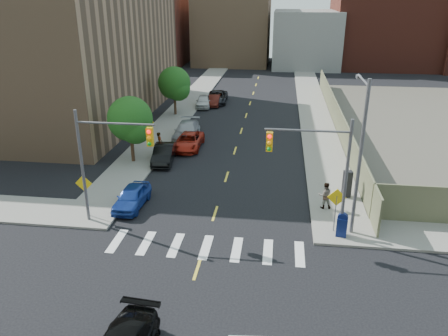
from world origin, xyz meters
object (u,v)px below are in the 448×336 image
(parked_car_red, at_px, (188,141))
(parked_car_grey, at_px, (217,97))
(parked_car_black, at_px, (164,154))
(parked_car_silver, at_px, (187,131))
(mailbox, at_px, (342,225))
(pedestrian_west, at_px, (160,143))
(parked_car_white, at_px, (204,101))
(pedestrian_east, at_px, (325,195))
(payphone, at_px, (347,184))
(parked_car_blue, at_px, (132,197))
(parked_car_maroon, at_px, (214,100))

(parked_car_red, distance_m, parked_car_grey, 17.77)
(parked_car_black, bearing_deg, parked_car_silver, 78.90)
(mailbox, distance_m, pedestrian_west, 18.42)
(parked_car_silver, distance_m, parked_car_white, 12.56)
(parked_car_grey, relative_size, pedestrian_west, 2.83)
(parked_car_silver, bearing_deg, pedestrian_east, -51.46)
(parked_car_red, relative_size, payphone, 2.65)
(mailbox, xyz_separation_m, payphone, (0.93, 5.32, 0.23))
(payphone, bearing_deg, parked_car_black, 151.37)
(parked_car_silver, xyz_separation_m, pedestrian_east, (11.83, -13.31, 0.24))
(parked_car_white, bearing_deg, mailbox, -69.97)
(pedestrian_west, bearing_deg, parked_car_blue, 164.99)
(parked_car_maroon, bearing_deg, parked_car_silver, -95.07)
(parked_car_white, xyz_separation_m, mailbox, (13.07, -29.27, 0.12))
(parked_car_maroon, height_order, payphone, payphone)
(parked_car_grey, bearing_deg, parked_car_maroon, -97.60)
(parked_car_blue, height_order, mailbox, mailbox)
(parked_car_red, bearing_deg, parked_car_black, -110.13)
(parked_car_silver, bearing_deg, parked_car_white, 89.52)
(parked_car_blue, distance_m, pedestrian_west, 9.89)
(parked_car_white, relative_size, parked_car_maroon, 1.08)
(parked_car_black, height_order, mailbox, mailbox)
(parked_car_blue, relative_size, parked_car_silver, 0.75)
(parked_car_red, relative_size, mailbox, 3.40)
(payphone, bearing_deg, parked_car_white, 111.78)
(parked_car_black, relative_size, pedestrian_west, 2.38)
(parked_car_red, height_order, pedestrian_west, pedestrian_west)
(pedestrian_east, bearing_deg, parked_car_blue, 0.91)
(parked_car_white, distance_m, parked_car_maroon, 1.53)
(parked_car_silver, relative_size, payphone, 2.94)
(parked_car_black, distance_m, parked_car_white, 18.83)
(parked_car_silver, relative_size, parked_car_maroon, 1.38)
(parked_car_blue, bearing_deg, payphone, 14.22)
(parked_car_maroon, height_order, pedestrian_west, pedestrian_west)
(parked_car_blue, relative_size, payphone, 2.19)
(parked_car_white, height_order, pedestrian_west, pedestrian_west)
(parked_car_blue, bearing_deg, pedestrian_west, 96.58)
(mailbox, distance_m, pedestrian_east, 3.49)
(parked_car_black, bearing_deg, parked_car_maroon, 80.68)
(parked_car_blue, xyz_separation_m, parked_car_silver, (0.57, 14.46, 0.10))
(parked_car_white, xyz_separation_m, pedestrian_west, (-0.80, -17.16, 0.36))
(parked_car_black, xyz_separation_m, pedestrian_west, (-0.80, 1.67, 0.35))
(parked_car_silver, height_order, parked_car_grey, parked_car_silver)
(parked_car_maroon, height_order, mailbox, mailbox)
(parked_car_black, bearing_deg, mailbox, -44.54)
(parked_car_black, xyz_separation_m, payphone, (14.00, -5.13, 0.34))
(mailbox, height_order, payphone, payphone)
(parked_car_black, height_order, parked_car_grey, parked_car_grey)
(parked_car_grey, bearing_deg, parked_car_white, -120.40)
(payphone, bearing_deg, parked_car_red, 137.05)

